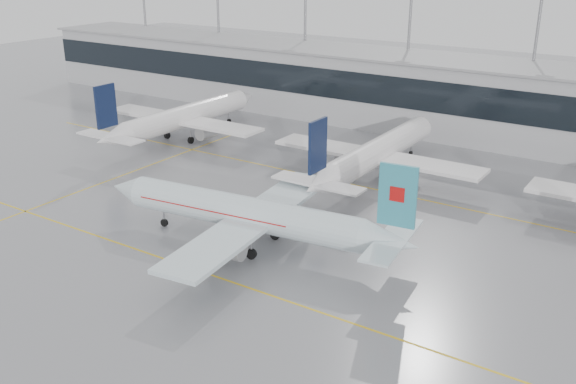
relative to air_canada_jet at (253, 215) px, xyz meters
The scene contains 11 objects.
ground 8.34m from the air_canada_jet, 79.92° to the right, with size 320.00×320.00×0.00m, color gray.
taxi_line_main 8.34m from the air_canada_jet, 79.92° to the right, with size 120.00×0.25×0.01m, color gold.
taxi_line_north 22.94m from the air_canada_jet, 86.68° to the left, with size 120.00×0.25×0.01m, color gold.
taxi_line_cross 29.90m from the air_canada_jet, 165.14° to the left, with size 0.25×60.00×0.01m, color gold.
terminal 54.68m from the air_canada_jet, 88.62° to the left, with size 180.00×15.00×12.00m, color #A4A4A8.
terminal_glass 47.24m from the air_canada_jet, 88.40° to the left, with size 180.00×0.20×5.00m, color black.
terminal_roof 55.30m from the air_canada_jet, 88.62° to the left, with size 182.00×16.00×0.40m, color gray.
light_masts 61.40m from the air_canada_jet, 88.76° to the left, with size 156.40×1.00×22.60m.
air_canada_jet is the anchor object (origin of this frame).
parked_jet_b 42.74m from the air_canada_jet, 142.02° to the left, with size 29.64×36.96×11.72m.
parked_jet_c 26.34m from the air_canada_jet, 87.14° to the left, with size 29.64×36.96×11.72m.
Camera 1 is at (35.64, -41.88, 29.80)m, focal length 40.00 mm.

